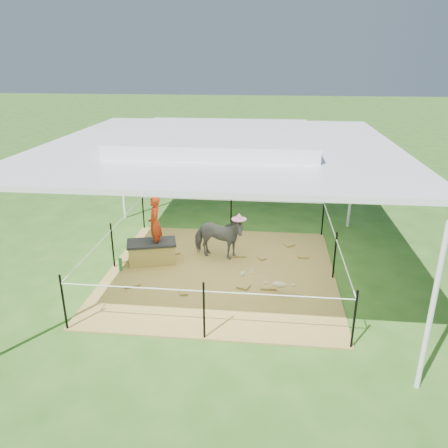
# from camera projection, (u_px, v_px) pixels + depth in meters

# --- Properties ---
(ground) EXTENTS (90.00, 90.00, 0.00)m
(ground) POSITION_uv_depth(u_px,v_px,m) (221.00, 273.00, 8.95)
(ground) COLOR #2D5919
(ground) RESTS_ON ground
(hay_patch) EXTENTS (4.60, 4.60, 0.03)m
(hay_patch) POSITION_uv_depth(u_px,v_px,m) (221.00, 272.00, 8.95)
(hay_patch) COLOR brown
(hay_patch) RESTS_ON ground
(canopy_tent) EXTENTS (6.30, 6.30, 2.90)m
(canopy_tent) POSITION_uv_depth(u_px,v_px,m) (220.00, 142.00, 7.99)
(canopy_tent) COLOR silver
(canopy_tent) RESTS_ON ground
(rope_fence) EXTENTS (4.54, 4.54, 1.00)m
(rope_fence) POSITION_uv_depth(u_px,v_px,m) (221.00, 244.00, 8.72)
(rope_fence) COLOR black
(rope_fence) RESTS_ON ground
(straw_bale) EXTENTS (1.05, 0.72, 0.42)m
(straw_bale) POSITION_uv_depth(u_px,v_px,m) (152.00, 253.00, 9.29)
(straw_bale) COLOR #A2803B
(straw_bale) RESTS_ON hay_patch
(dark_cloth) EXTENTS (1.12, 0.78, 0.05)m
(dark_cloth) POSITION_uv_depth(u_px,v_px,m) (151.00, 243.00, 9.20)
(dark_cloth) COLOR black
(dark_cloth) RESTS_ON straw_bale
(woman) EXTENTS (0.38, 0.48, 1.15)m
(woman) POSITION_uv_depth(u_px,v_px,m) (155.00, 219.00, 9.00)
(woman) COLOR #B72E11
(woman) RESTS_ON straw_bale
(green_bottle) EXTENTS (0.09, 0.09, 0.27)m
(green_bottle) POSITION_uv_depth(u_px,v_px,m) (120.00, 264.00, 8.95)
(green_bottle) COLOR #1C7E2F
(green_bottle) RESTS_ON hay_patch
(pony) EXTENTS (1.24, 0.73, 0.98)m
(pony) POSITION_uv_depth(u_px,v_px,m) (218.00, 237.00, 9.38)
(pony) COLOR #504F55
(pony) RESTS_ON hay_patch
(pink_hat) EXTENTS (0.31, 0.31, 0.14)m
(pink_hat) POSITION_uv_depth(u_px,v_px,m) (218.00, 213.00, 9.18)
(pink_hat) COLOR #FB91C9
(pink_hat) RESTS_ON pony
(foal) EXTENTS (0.88, 0.59, 0.45)m
(foal) POSITION_uv_depth(u_px,v_px,m) (279.00, 283.00, 8.01)
(foal) COLOR #C8B492
(foal) RESTS_ON hay_patch
(trash_barrel) EXTENTS (0.66, 0.66, 0.86)m
(trash_barrel) POSITION_uv_depth(u_px,v_px,m) (361.00, 181.00, 13.99)
(trash_barrel) COLOR blue
(trash_barrel) RESTS_ON ground
(picnic_table_near) EXTENTS (2.27, 1.96, 0.80)m
(picnic_table_near) POSITION_uv_depth(u_px,v_px,m) (292.00, 167.00, 15.86)
(picnic_table_near) COLOR #52371C
(picnic_table_near) RESTS_ON ground
(picnic_table_far) EXTENTS (1.93, 1.47, 0.76)m
(picnic_table_far) POSITION_uv_depth(u_px,v_px,m) (376.00, 158.00, 17.36)
(picnic_table_far) COLOR brown
(picnic_table_far) RESTS_ON ground
(distant_person) EXTENTS (0.69, 0.58, 1.30)m
(distant_person) POSITION_uv_depth(u_px,v_px,m) (326.00, 166.00, 14.95)
(distant_person) COLOR teal
(distant_person) RESTS_ON ground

